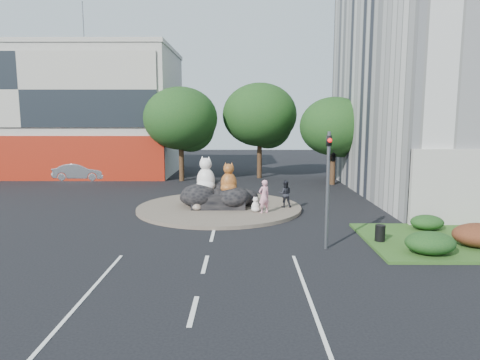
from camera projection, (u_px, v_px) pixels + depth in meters
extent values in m
plane|color=black|center=(205.00, 264.00, 16.36)|extent=(120.00, 120.00, 0.00)
cylinder|color=brown|center=(219.00, 208.00, 26.24)|extent=(10.00, 10.00, 0.20)
cube|color=beige|center=(51.00, 114.00, 43.31)|extent=(25.00, 12.00, 12.00)
cube|color=maroon|center=(24.00, 158.00, 37.90)|extent=(25.00, 0.30, 4.00)
cube|color=#B2AD9E|center=(19.00, 90.00, 36.99)|extent=(24.00, 0.15, 6.50)
cube|color=beige|center=(47.00, 51.00, 42.42)|extent=(25.20, 12.20, 0.40)
cylinder|color=#595B60|center=(83.00, 26.00, 44.00)|extent=(0.10, 0.10, 5.00)
cube|color=#31521B|center=(477.00, 241.00, 19.24)|extent=(10.00, 6.00, 0.12)
cylinder|color=#382314|center=(181.00, 160.00, 37.88)|extent=(0.44, 0.44, 3.74)
ellipsoid|color=#123A16|center=(181.00, 118.00, 37.36)|extent=(6.46, 6.46, 5.49)
sphere|color=#123A16|center=(191.00, 128.00, 37.97)|extent=(4.25, 4.25, 4.25)
sphere|color=#123A16|center=(172.00, 125.00, 37.15)|extent=(3.74, 3.74, 3.74)
cylinder|color=#382314|center=(259.00, 157.00, 39.80)|extent=(0.44, 0.44, 3.96)
ellipsoid|color=#123A16|center=(260.00, 115.00, 39.25)|extent=(6.84, 6.84, 5.81)
sphere|color=#123A16|center=(268.00, 125.00, 39.87)|extent=(4.50, 4.50, 4.50)
sphere|color=#123A16|center=(252.00, 122.00, 39.05)|extent=(3.96, 3.96, 3.96)
cylinder|color=#382314|center=(333.00, 165.00, 35.86)|extent=(0.44, 0.44, 3.30)
ellipsoid|color=#123A16|center=(334.00, 126.00, 35.39)|extent=(5.70, 5.70, 4.84)
sphere|color=#123A16|center=(342.00, 135.00, 35.99)|extent=(3.75, 3.75, 3.75)
sphere|color=#123A16|center=(326.00, 133.00, 35.18)|extent=(3.30, 3.30, 3.30)
ellipsoid|color=#123A16|center=(430.00, 243.00, 17.21)|extent=(2.00, 1.60, 0.90)
ellipsoid|color=#4A2113|center=(479.00, 235.00, 18.18)|extent=(2.20, 1.76, 0.99)
ellipsoid|color=#123A16|center=(427.00, 222.00, 20.97)|extent=(1.60, 1.28, 0.72)
cylinder|color=#595B60|center=(327.00, 191.00, 17.95)|extent=(0.14, 0.14, 5.00)
imported|color=black|center=(329.00, 151.00, 17.70)|extent=(0.21, 0.26, 1.30)
imported|color=black|center=(333.00, 156.00, 17.73)|extent=(0.26, 1.24, 0.50)
sphere|color=red|center=(330.00, 140.00, 17.46)|extent=(0.18, 0.18, 0.18)
cylinder|color=#595B60|center=(452.00, 146.00, 23.62)|extent=(0.18, 0.18, 8.00)
cylinder|color=#595B60|center=(438.00, 72.00, 23.05)|extent=(2.00, 0.12, 0.12)
cube|color=silver|center=(420.00, 74.00, 23.07)|extent=(0.50, 0.22, 0.12)
imported|color=pink|center=(264.00, 196.00, 24.23)|extent=(0.83, 0.74, 1.90)
imported|color=black|center=(285.00, 194.00, 25.80)|extent=(0.81, 0.63, 1.64)
imported|color=#98999F|center=(80.00, 171.00, 38.69)|extent=(4.65, 1.65, 1.53)
cylinder|color=black|center=(380.00, 233.00, 19.00)|extent=(0.58, 0.58, 0.73)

